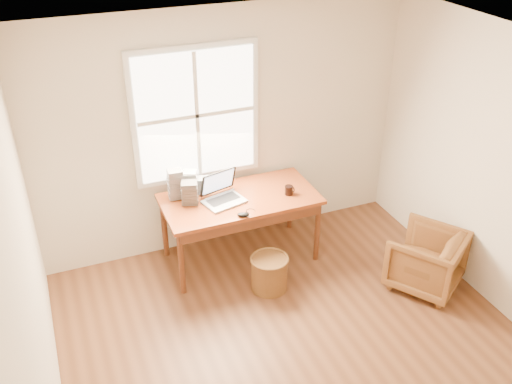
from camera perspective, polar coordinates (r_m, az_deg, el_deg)
room_shell at (r=4.28m, az=5.72°, el=-4.42°), size 4.04×4.54×2.64m
desk at (r=5.87m, az=-1.63°, el=-0.71°), size 1.60×0.80×0.04m
armchair at (r=5.96m, az=16.61°, el=-6.51°), size 0.91×0.92×0.61m
wicker_stool at (r=5.74m, az=1.34°, el=-8.13°), size 0.42×0.42×0.36m
laptop at (r=5.70m, az=-3.24°, el=0.22°), size 0.49×0.50×0.30m
mouse at (r=5.54m, az=-1.29°, el=-2.27°), size 0.13×0.10×0.04m
coffee_mug at (r=5.90m, az=3.30°, el=0.18°), size 0.10×0.10×0.10m
cd_stack_a at (r=5.86m, az=-6.59°, el=0.87°), size 0.18×0.17×0.28m
cd_stack_b at (r=5.73m, az=-6.68°, el=-0.10°), size 0.18×0.17×0.24m
cd_stack_c at (r=5.83m, az=-8.08°, el=0.80°), size 0.15×0.13×0.32m
cd_stack_d at (r=5.94m, az=-5.31°, el=0.72°), size 0.15×0.14×0.17m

